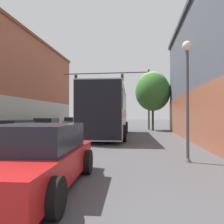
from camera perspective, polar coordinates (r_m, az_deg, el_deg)
lane_center_line at (r=15.70m, az=-9.39°, el=-6.56°), size 0.14×39.08×0.01m
bus at (r=16.14m, az=-1.11°, el=0.48°), size 3.21×10.27×3.47m
hatchback_foreground at (r=5.09m, az=-20.05°, el=-11.15°), size 2.29×4.17×1.36m
parked_car_left_near at (r=28.29m, az=-10.21°, el=-2.74°), size 2.19×4.08×1.33m
parked_car_left_mid at (r=16.69m, az=-23.60°, el=-4.13°), size 2.11×4.76×1.23m
parked_car_left_far at (r=21.67m, az=-16.51°, el=-3.32°), size 2.19×3.99×1.30m
traffic_signal_gantry at (r=24.80m, az=2.59°, el=6.89°), size 9.92×0.36×6.68m
street_lamp at (r=7.74m, az=19.10°, el=5.90°), size 0.34×0.34×4.05m
street_tree_near at (r=22.96m, az=10.60°, el=5.18°), size 3.57×3.22×5.95m
street_tree_far at (r=23.71m, az=10.60°, el=5.91°), size 3.38×3.05×6.23m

